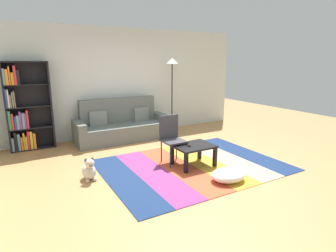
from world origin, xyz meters
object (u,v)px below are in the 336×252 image
object	(u,v)px
standing_lamp	(172,71)
folding_chair	(171,135)
dog	(89,170)
pouf	(228,175)
couch	(122,126)
tv_remote	(188,145)
bookshelf	(24,111)
coffee_table	(193,149)

from	to	relation	value
standing_lamp	folding_chair	xyz separation A→B (m)	(-1.23, -2.06, -1.10)
standing_lamp	folding_chair	size ratio (longest dim) A/B	2.18
dog	standing_lamp	world-z (taller)	standing_lamp
pouf	standing_lamp	size ratio (longest dim) A/B	0.30
couch	dog	distance (m)	2.36
couch	pouf	xyz separation A→B (m)	(0.63, -3.14, -0.23)
standing_lamp	tv_remote	distance (m)	2.90
pouf	folding_chair	size ratio (longest dim) A/B	0.65
couch	bookshelf	bearing A→B (deg)	172.28
bookshelf	coffee_table	world-z (taller)	bookshelf
pouf	dog	distance (m)	2.26
bookshelf	coffee_table	distance (m)	3.70
couch	coffee_table	world-z (taller)	couch
dog	coffee_table	bearing A→B (deg)	-10.47
coffee_table	dog	size ratio (longest dim) A/B	1.79
couch	folding_chair	distance (m)	1.96
coffee_table	pouf	bearing A→B (deg)	-82.90
coffee_table	tv_remote	xyz separation A→B (m)	(-0.10, 0.03, 0.08)
coffee_table	pouf	xyz separation A→B (m)	(0.10, -0.84, -0.22)
couch	coffee_table	size ratio (longest dim) A/B	3.17
coffee_table	pouf	distance (m)	0.87
bookshelf	coffee_table	xyz separation A→B (m)	(2.60, -2.58, -0.54)
pouf	tv_remote	bearing A→B (deg)	103.05
folding_chair	tv_remote	bearing A→B (deg)	-42.94
dog	folding_chair	xyz separation A→B (m)	(1.57, 0.03, 0.37)
couch	dog	size ratio (longest dim) A/B	5.69
coffee_table	folding_chair	xyz separation A→B (m)	(-0.26, 0.36, 0.21)
couch	dog	bearing A→B (deg)	-123.64
coffee_table	standing_lamp	size ratio (longest dim) A/B	0.36
bookshelf	dog	world-z (taller)	bookshelf
couch	tv_remote	world-z (taller)	couch
couch	tv_remote	distance (m)	2.32
dog	standing_lamp	bearing A→B (deg)	36.70
couch	dog	xyz separation A→B (m)	(-1.31, -1.96, -0.18)
coffee_table	tv_remote	world-z (taller)	tv_remote
bookshelf	folding_chair	world-z (taller)	bookshelf
tv_remote	folding_chair	world-z (taller)	folding_chair
couch	tv_remote	size ratio (longest dim) A/B	15.07
coffee_table	tv_remote	distance (m)	0.13
dog	tv_remote	xyz separation A→B (m)	(1.73, -0.31, 0.25)
standing_lamp	tv_remote	size ratio (longest dim) A/B	13.07
couch	standing_lamp	distance (m)	1.98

